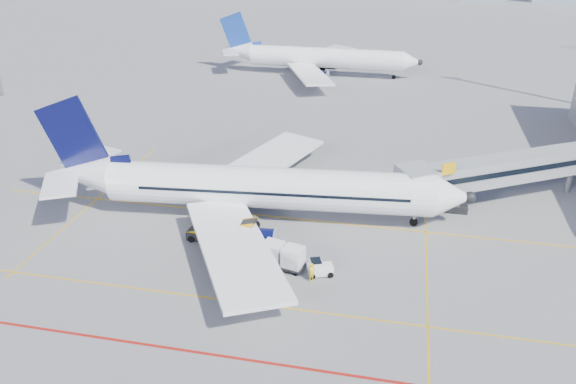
% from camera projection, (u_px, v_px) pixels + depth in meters
% --- Properties ---
extents(ground, '(420.00, 420.00, 0.00)m').
position_uv_depth(ground, '(262.00, 261.00, 48.59)').
color(ground, slate).
rests_on(ground, ground).
extents(apron_markings, '(90.00, 35.12, 0.01)m').
position_uv_depth(apron_markings, '(243.00, 286.00, 45.26)').
color(apron_markings, '#DD9D0B').
rests_on(apron_markings, ground).
extents(jet_bridge, '(23.55, 15.78, 6.30)m').
position_uv_depth(jet_bridge, '(524.00, 167.00, 57.47)').
color(jet_bridge, gray).
rests_on(jet_bridge, ground).
extents(main_aircraft, '(41.85, 36.42, 12.23)m').
position_uv_depth(main_aircraft, '(251.00, 188.00, 54.36)').
color(main_aircraft, white).
rests_on(main_aircraft, ground).
extents(second_aircraft, '(38.37, 33.44, 11.18)m').
position_uv_depth(second_aircraft, '(317.00, 58.00, 105.41)').
color(second_aircraft, white).
rests_on(second_aircraft, ground).
extents(baggage_tug, '(2.37, 1.88, 1.46)m').
position_uv_depth(baggage_tug, '(319.00, 268.00, 46.36)').
color(baggage_tug, white).
rests_on(baggage_tug, ground).
extents(cargo_dolly, '(4.11, 2.54, 2.09)m').
position_uv_depth(cargo_dolly, '(283.00, 255.00, 47.25)').
color(cargo_dolly, black).
rests_on(cargo_dolly, ground).
extents(belt_loader, '(6.74, 2.06, 2.73)m').
position_uv_depth(belt_loader, '(214.00, 234.00, 51.31)').
color(belt_loader, black).
rests_on(belt_loader, ground).
extents(ramp_worker, '(0.66, 0.73, 1.66)m').
position_uv_depth(ramp_worker, '(312.00, 272.00, 45.55)').
color(ramp_worker, yellow).
rests_on(ramp_worker, ground).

